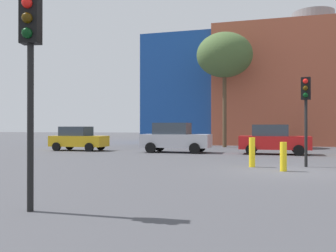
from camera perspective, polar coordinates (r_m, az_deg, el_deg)
The scene contains 10 objects.
ground_plane at distance 14.07m, azimuth 17.81°, elevation -6.68°, with size 200.00×200.00×0.00m, color #47474C.
building_backdrop at distance 39.35m, azimuth 21.52°, elevation 5.43°, with size 32.38×12.25×12.98m.
parked_car_0 at distance 26.16m, azimuth -13.70°, elevation -1.91°, with size 3.82×1.88×1.66m.
parked_car_1 at distance 23.52m, azimuth 1.10°, elevation -1.82°, with size 4.35×2.13×1.89m.
parked_car_2 at distance 22.74m, azimuth 15.96°, elevation -2.03°, with size 4.06×1.99×1.76m.
traffic_light_near_left at distance 7.52m, azimuth -20.56°, elevation 10.52°, with size 0.40×0.39×4.05m.
traffic_light_island at distance 15.83m, azimuth 20.53°, elevation 3.66°, with size 0.40×0.39×3.61m.
bare_tree_0 at distance 30.90m, azimuth 8.73°, elevation 10.73°, with size 4.54×4.54×9.33m.
bollard_yellow_0 at distance 14.02m, azimuth 17.40°, elevation -4.54°, with size 0.24×0.24×1.06m, color yellow.
bollard_yellow_1 at distance 15.19m, azimuth 12.86°, elevation -3.97°, with size 0.24×0.24×1.18m, color yellow.
Camera 1 is at (-0.46, -13.98, 1.57)m, focal length 39.44 mm.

